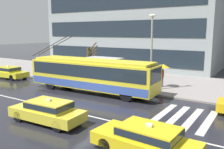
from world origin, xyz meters
The scene contains 17 objects.
ground_plane centered at (0.00, 0.00, 0.00)m, with size 160.00×160.00×0.00m, color #212129.
sidewalk_slab centered at (0.00, 10.35, 0.07)m, with size 80.00×10.00×0.14m, color gray.
crosswalk_stripe_edge_near centered at (5.54, 1.67, 0.00)m, with size 0.44×4.40×0.01m, color beige.
crosswalk_stripe_inner_a centered at (6.44, 1.67, 0.00)m, with size 0.44×4.40×0.01m, color beige.
crosswalk_stripe_center centered at (7.34, 1.67, 0.00)m, with size 0.44×4.40×0.01m, color beige.
crosswalk_stripe_inner_b centered at (8.24, 1.67, 0.00)m, with size 0.44×4.40×0.01m, color beige.
lane_centre_line centered at (0.00, -1.20, 0.00)m, with size 72.00×0.14×0.01m, color silver.
trolleybus centered at (-1.64, 3.75, 1.54)m, with size 12.49×2.90×4.68m.
taxi_oncoming_near centered at (0.61, -3.28, 0.70)m, with size 4.50×1.97×1.39m.
taxi_oncoming_far centered at (6.84, -3.66, 0.70)m, with size 4.55×2.00×1.39m.
taxi_queued_behind_bus centered at (-13.15, 3.77, 0.70)m, with size 4.45×1.99×1.39m.
bus_shelter centered at (-2.63, 7.30, 1.97)m, with size 3.58×1.65×2.45m.
pedestrian_at_shelter centered at (1.10, 6.81, 1.67)m, with size 1.28×1.28×1.95m.
pedestrian_approaching_curb centered at (3.00, 8.19, 1.84)m, with size 1.59×1.59×2.08m.
pedestrian_walking_past centered at (-2.17, 6.50, 1.66)m, with size 1.27×1.27×1.96m.
street_lamp centered at (2.61, 6.39, 3.92)m, with size 0.60×0.32×6.35m.
street_tree_bare centered at (-5.86, 8.88, 2.07)m, with size 1.15×1.87×3.79m.
Camera 1 is at (10.69, -12.31, 5.05)m, focal length 38.82 mm.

